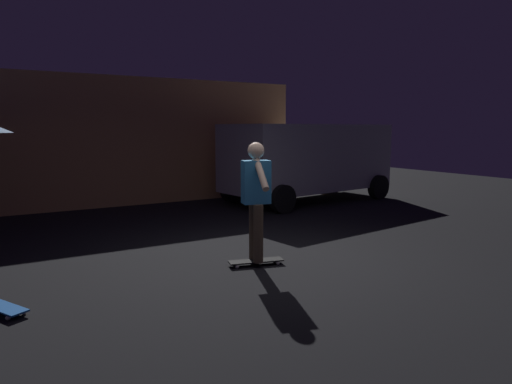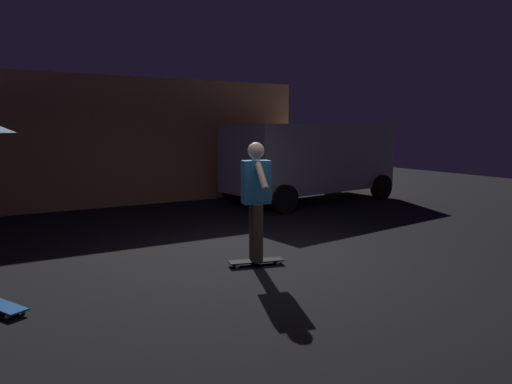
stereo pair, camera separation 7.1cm
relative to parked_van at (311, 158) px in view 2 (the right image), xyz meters
name	(u,v)px [view 2 (the right image)]	position (x,y,z in m)	size (l,w,h in m)	color
ground_plane	(270,263)	(-3.97, -4.38, -1.16)	(28.00, 28.00, 0.00)	black
low_building	(81,140)	(-5.19, 3.48, 0.44)	(11.12, 3.72, 3.20)	tan
parked_van	(311,158)	(0.00, 0.00, 0.00)	(4.81, 2.71, 2.03)	#B2B2B7
skateboard_ridden	(256,261)	(-4.19, -4.37, -1.11)	(0.81, 0.39, 0.07)	black
skateboard_spare	(0,305)	(-7.39, -4.43, -1.11)	(0.54, 0.78, 0.07)	#1959B2
skater	(256,193)	(-4.19, -4.37, -0.12)	(0.42, 0.97, 1.67)	brown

